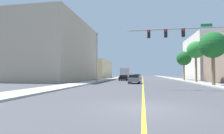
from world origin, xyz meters
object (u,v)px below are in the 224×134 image
(car_white, at_px, (138,76))
(car_red, at_px, (137,77))
(car_blue, at_px, (134,78))
(car_gray, at_px, (134,79))
(delivery_truck, at_px, (126,74))
(street_lamp, at_px, (97,55))
(car_black, at_px, (124,78))
(palm_mid, at_px, (196,50))
(car_silver, at_px, (129,76))
(palm_near, at_px, (213,45))
(palm_far, at_px, (184,59))
(traffic_signal_mast, at_px, (193,40))

(car_white, relative_size, car_red, 0.98)
(car_blue, distance_m, car_white, 21.19)
(car_gray, relative_size, delivery_truck, 0.55)
(street_lamp, bearing_deg, car_blue, 36.17)
(street_lamp, distance_m, car_black, 11.29)
(street_lamp, distance_m, car_gray, 8.64)
(palm_mid, xyz_separation_m, car_white, (-11.09, 24.09, -5.12))
(palm_mid, relative_size, car_white, 1.78)
(delivery_truck, bearing_deg, car_red, 48.22)
(street_lamp, bearing_deg, car_white, 75.32)
(car_black, bearing_deg, car_silver, 92.99)
(palm_mid, height_order, delivery_truck, palm_mid)
(palm_near, xyz_separation_m, delivery_truck, (-13.64, 24.11, -3.70))
(palm_near, distance_m, car_gray, 12.30)
(car_black, relative_size, car_silver, 1.00)
(car_blue, bearing_deg, palm_near, -48.56)
(street_lamp, height_order, car_gray, street_lamp)
(palm_far, distance_m, car_black, 14.52)
(traffic_signal_mast, distance_m, car_blue, 19.27)
(delivery_truck, bearing_deg, traffic_signal_mast, -70.10)
(palm_mid, relative_size, car_red, 1.74)
(delivery_truck, bearing_deg, palm_mid, -45.49)
(car_white, relative_size, car_silver, 1.06)
(street_lamp, bearing_deg, palm_mid, 6.40)
(palm_far, bearing_deg, delivery_truck, 154.82)
(car_blue, bearing_deg, palm_far, 26.59)
(palm_near, distance_m, delivery_truck, 27.95)
(traffic_signal_mast, xyz_separation_m, car_white, (-6.70, 38.68, -4.36))
(traffic_signal_mast, relative_size, palm_near, 1.45)
(car_white, bearing_deg, street_lamp, -105.87)
(traffic_signal_mast, height_order, palm_mid, palm_mid)
(palm_near, height_order, delivery_truck, palm_near)
(street_lamp, relative_size, car_gray, 2.17)
(street_lamp, bearing_deg, delivery_truck, 77.30)
(palm_near, relative_size, palm_mid, 0.95)
(palm_mid, bearing_deg, car_black, 151.53)
(palm_mid, xyz_separation_m, car_red, (-11.24, 18.22, -5.10))
(car_black, xyz_separation_m, delivery_truck, (-0.12, 7.79, 0.94))
(palm_far, bearing_deg, traffic_signal_mast, -100.37)
(palm_near, bearing_deg, car_silver, 111.11)
(car_red, distance_m, car_silver, 8.90)
(car_blue, relative_size, car_red, 1.07)
(palm_far, relative_size, delivery_truck, 0.85)
(traffic_signal_mast, bearing_deg, car_black, 113.25)
(car_blue, relative_size, car_black, 1.16)
(car_gray, xyz_separation_m, car_blue, (-0.35, 7.13, -0.00))
(car_blue, distance_m, car_silver, 23.92)
(car_gray, bearing_deg, palm_far, 52.00)
(palm_far, relative_size, car_blue, 1.47)
(car_blue, xyz_separation_m, car_black, (-2.69, 4.63, -0.06))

